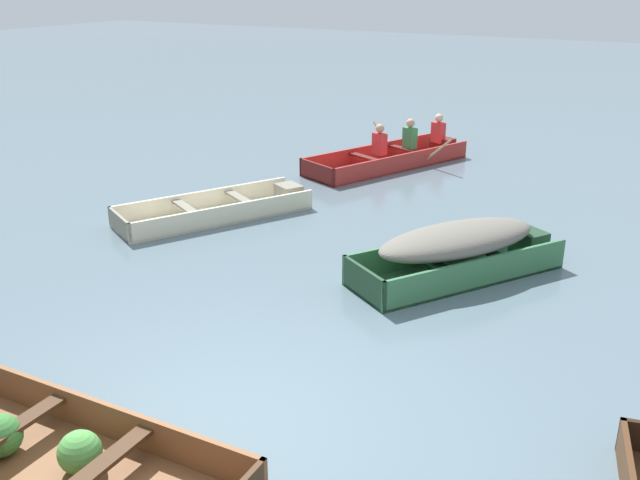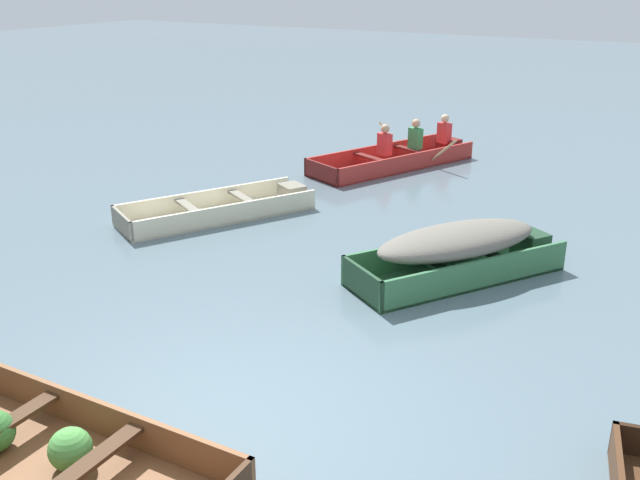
{
  "view_description": "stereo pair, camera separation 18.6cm",
  "coord_description": "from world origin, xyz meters",
  "px_view_note": "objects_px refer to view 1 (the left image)",
  "views": [
    {
      "loc": [
        3.33,
        -4.4,
        3.88
      ],
      "look_at": [
        -1.2,
        3.67,
        0.35
      ],
      "focal_mm": 40.0,
      "sensor_mm": 36.0,
      "label": 1
    },
    {
      "loc": [
        3.49,
        -4.31,
        3.88
      ],
      "look_at": [
        -1.2,
        3.67,
        0.35
      ],
      "focal_mm": 40.0,
      "sensor_mm": 36.0,
      "label": 2
    }
  ],
  "objects_px": {
    "dinghy_wooden_brown_foreground": "(41,455)",
    "rowboat_red_with_crew": "(395,155)",
    "skiff_cream_mid_moored": "(222,209)",
    "skiff_green_near_moored": "(460,246)"
  },
  "relations": [
    {
      "from": "dinghy_wooden_brown_foreground",
      "to": "rowboat_red_with_crew",
      "type": "relative_size",
      "value": 0.86
    },
    {
      "from": "skiff_green_near_moored",
      "to": "rowboat_red_with_crew",
      "type": "xyz_separation_m",
      "value": [
        -3.1,
        4.98,
        -0.22
      ]
    },
    {
      "from": "skiff_green_near_moored",
      "to": "skiff_cream_mid_moored",
      "type": "bearing_deg",
      "value": 173.91
    },
    {
      "from": "skiff_cream_mid_moored",
      "to": "rowboat_red_with_crew",
      "type": "bearing_deg",
      "value": 75.4
    },
    {
      "from": "skiff_green_near_moored",
      "to": "skiff_cream_mid_moored",
      "type": "relative_size",
      "value": 0.91
    },
    {
      "from": "rowboat_red_with_crew",
      "to": "skiff_green_near_moored",
      "type": "bearing_deg",
      "value": -58.08
    },
    {
      "from": "dinghy_wooden_brown_foreground",
      "to": "skiff_cream_mid_moored",
      "type": "height_order",
      "value": "dinghy_wooden_brown_foreground"
    },
    {
      "from": "skiff_cream_mid_moored",
      "to": "rowboat_red_with_crew",
      "type": "xyz_separation_m",
      "value": [
        1.18,
        4.52,
        0.09
      ]
    },
    {
      "from": "dinghy_wooden_brown_foreground",
      "to": "skiff_cream_mid_moored",
      "type": "relative_size",
      "value": 1.01
    },
    {
      "from": "dinghy_wooden_brown_foreground",
      "to": "rowboat_red_with_crew",
      "type": "xyz_separation_m",
      "value": [
        -1.43,
        10.5,
        0.06
      ]
    }
  ]
}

